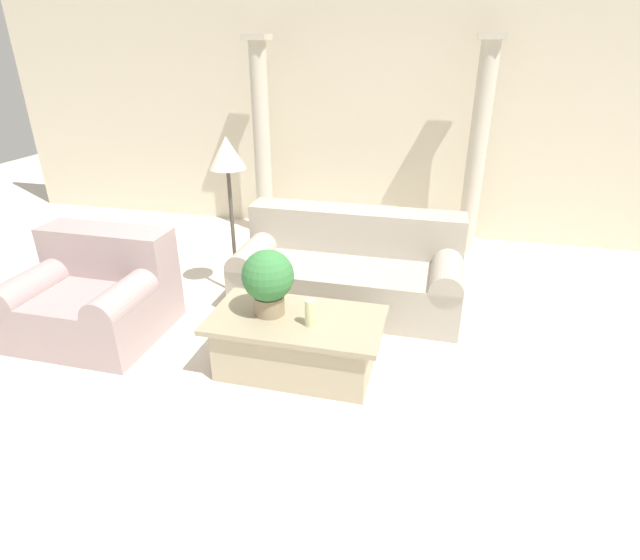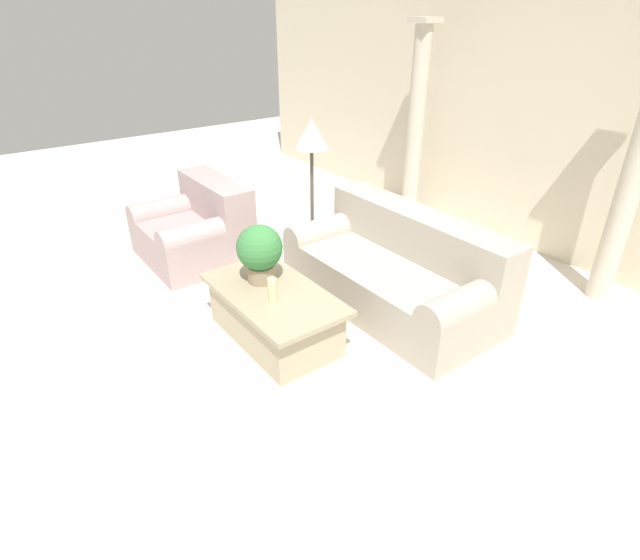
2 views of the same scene
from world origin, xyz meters
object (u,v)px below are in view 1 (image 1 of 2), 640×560
(loveseat, at_px, (95,294))
(floor_lamp, at_px, (228,164))
(coffee_table, at_px, (297,343))
(potted_plant, at_px, (268,279))
(sofa_long, at_px, (350,268))

(loveseat, bearing_deg, floor_lamp, 45.71)
(loveseat, xyz_separation_m, coffee_table, (1.81, -0.15, -0.12))
(coffee_table, xyz_separation_m, floor_lamp, (-0.93, 1.06, 1.05))
(coffee_table, distance_m, potted_plant, 0.54)
(sofa_long, bearing_deg, coffee_table, -97.82)
(sofa_long, relative_size, floor_lamp, 1.34)
(sofa_long, xyz_separation_m, loveseat, (-1.98, -1.06, 0.01))
(loveseat, distance_m, floor_lamp, 1.58)
(sofa_long, distance_m, floor_lamp, 1.46)
(sofa_long, height_order, potted_plant, potted_plant)
(coffee_table, bearing_deg, sofa_long, 82.18)
(coffee_table, bearing_deg, floor_lamp, 131.22)
(sofa_long, distance_m, potted_plant, 1.31)
(coffee_table, relative_size, floor_lamp, 0.83)
(sofa_long, relative_size, coffee_table, 1.61)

